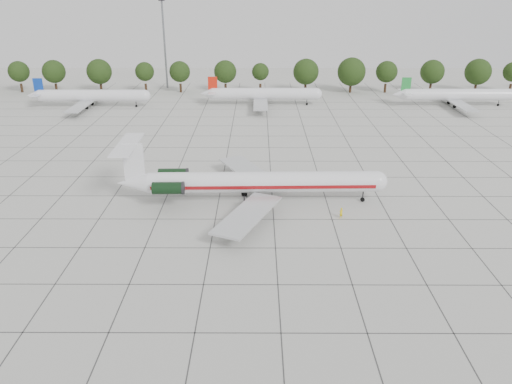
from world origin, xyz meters
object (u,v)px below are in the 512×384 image
bg_airliner_b (91,96)px  bg_airliner_d (456,95)px  bg_airliner_c (264,94)px  main_airliner (248,182)px  floodlight_mast (164,39)px  ground_crew (341,213)px

bg_airliner_b → bg_airliner_d: same height
bg_airliner_b → bg_airliner_c: bearing=3.1°
main_airliner → floodlight_mast: size_ratio=1.54×
bg_airliner_b → bg_airliner_d: (94.42, 1.56, 0.00)m
bg_airliner_d → floodlight_mast: floodlight_mast is taller
bg_airliner_c → floodlight_mast: size_ratio=1.11×
bg_airliner_d → floodlight_mast: (-79.28, 24.25, 11.37)m
bg_airliner_c → floodlight_mast: 39.15m
main_airliner → floodlight_mast: bearing=105.6°
bg_airliner_b → bg_airliner_c: same height
main_airliner → bg_airliner_c: (2.85, 62.96, -0.34)m
ground_crew → bg_airliner_c: 68.93m
main_airliner → bg_airliner_d: main_airliner is taller
ground_crew → bg_airliner_c: (-9.97, 68.17, 2.14)m
ground_crew → bg_airliner_c: bearing=-113.3°
bg_airliner_d → ground_crew: bearing=-120.7°
bg_airliner_b → bg_airliner_d: bearing=0.9°
bg_airliner_b → ground_crew: bearing=-50.4°
bg_airliner_c → ground_crew: bearing=-81.7°
main_airliner → bg_airliner_d: 81.54m
bg_airliner_d → floodlight_mast: size_ratio=1.11×
bg_airliner_c → bg_airliner_d: same height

